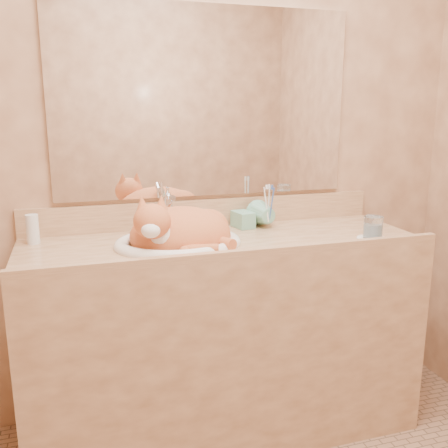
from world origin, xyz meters
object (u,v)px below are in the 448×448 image
object	(u,v)px
vanity_counter	(223,337)
sink_basin	(178,226)
soap_dispenser	(249,212)
cat	(178,229)
water_glass	(373,227)
toothbrush_cup	(269,217)

from	to	relation	value
vanity_counter	sink_basin	xyz separation A→B (m)	(-0.19, -0.02, 0.50)
sink_basin	soap_dispenser	bearing A→B (deg)	12.62
cat	soap_dispenser	size ratio (longest dim) A/B	2.49
cat	soap_dispenser	world-z (taller)	cat
vanity_counter	water_glass	size ratio (longest dim) A/B	18.16
water_glass	toothbrush_cup	bearing A→B (deg)	137.98
sink_basin	toothbrush_cup	size ratio (longest dim) A/B	4.20
sink_basin	cat	world-z (taller)	cat
soap_dispenser	water_glass	distance (m)	0.52
cat	vanity_counter	bearing A→B (deg)	14.65
vanity_counter	soap_dispenser	bearing A→B (deg)	38.76
soap_dispenser	water_glass	bearing A→B (deg)	-47.43
soap_dispenser	toothbrush_cup	bearing A→B (deg)	-20.44
cat	toothbrush_cup	distance (m)	0.46
toothbrush_cup	sink_basin	bearing A→B (deg)	-163.24
vanity_counter	sink_basin	world-z (taller)	sink_basin
toothbrush_cup	water_glass	distance (m)	0.44
vanity_counter	water_glass	bearing A→B (deg)	-18.06
sink_basin	cat	xyz separation A→B (m)	(-0.00, -0.01, -0.01)
cat	toothbrush_cup	xyz separation A→B (m)	(0.43, 0.14, -0.01)
vanity_counter	cat	world-z (taller)	cat
vanity_counter	water_glass	world-z (taller)	water_glass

